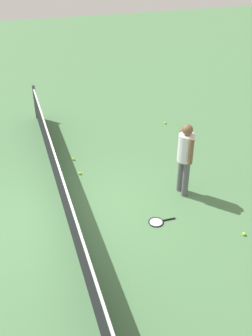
{
  "coord_description": "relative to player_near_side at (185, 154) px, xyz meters",
  "views": [
    {
      "loc": [
        -6.5,
        0.74,
        5.19
      ],
      "look_at": [
        -0.01,
        -1.32,
        0.9
      ],
      "focal_mm": 41.75,
      "sensor_mm": 36.0,
      "label": 1
    }
  ],
  "objects": [
    {
      "name": "player_near_side",
      "position": [
        0.0,
        0.0,
        0.0
      ],
      "size": [
        0.53,
        0.37,
        1.7
      ],
      "color": "#595960",
      "rests_on": "ground_plane"
    },
    {
      "name": "tennis_ball_baseline",
      "position": [
        -1.68,
        -0.56,
        -0.98
      ],
      "size": [
        0.07,
        0.07,
        0.07
      ],
      "primitive_type": "sphere",
      "color": "#C6E033",
      "rests_on": "ground_plane"
    },
    {
      "name": "tennis_ball_near_player",
      "position": [
        1.43,
        2.05,
        -0.98
      ],
      "size": [
        0.07,
        0.07,
        0.07
      ],
      "primitive_type": "sphere",
      "color": "#C6E033",
      "rests_on": "ground_plane"
    },
    {
      "name": "tennis_ball_by_net",
      "position": [
        2.14,
        2.07,
        -0.98
      ],
      "size": [
        0.07,
        0.07,
        0.07
      ],
      "primitive_type": "sphere",
      "color": "#C6E033",
      "rests_on": "ground_plane"
    },
    {
      "name": "tennis_racket_near_player",
      "position": [
        -0.81,
        0.91,
        -1.0
      ],
      "size": [
        0.32,
        0.58,
        0.03
      ],
      "color": "black",
      "rests_on": "ground_plane"
    },
    {
      "name": "ground_plane",
      "position": [
        0.02,
        2.65,
        -1.01
      ],
      "size": [
        40.0,
        40.0,
        0.0
      ],
      "primitive_type": "plane",
      "color": "#4C7A4C"
    },
    {
      "name": "court_net",
      "position": [
        0.02,
        2.65,
        -0.51
      ],
      "size": [
        10.09,
        0.09,
        1.07
      ],
      "color": "#4C4C51",
      "rests_on": "ground_plane"
    },
    {
      "name": "tennis_ball_midcourt",
      "position": [
        3.42,
        -1.01,
        -0.98
      ],
      "size": [
        0.07,
        0.07,
        0.07
      ],
      "primitive_type": "sphere",
      "color": "#C6E033",
      "rests_on": "ground_plane"
    }
  ]
}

